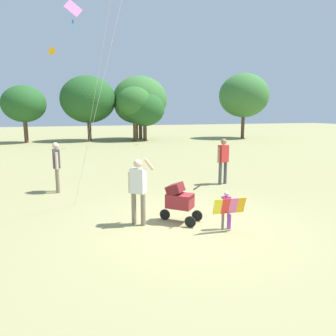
{
  "coord_description": "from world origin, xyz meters",
  "views": [
    {
      "loc": [
        -3.02,
        -6.87,
        2.77
      ],
      "look_at": [
        -0.33,
        1.02,
        1.3
      ],
      "focal_mm": 33.85,
      "sensor_mm": 36.0,
      "label": 1
    }
  ],
  "objects_px": {
    "person_adult_flyer": "(138,186)",
    "kite_orange_delta": "(76,19)",
    "child_with_butterfly_kite": "(227,207)",
    "person_sitting_far": "(56,163)",
    "person_red_shirt": "(223,158)",
    "stroller": "(179,199)"
  },
  "relations": [
    {
      "from": "person_red_shirt",
      "to": "person_sitting_far",
      "type": "bearing_deg",
      "value": 172.94
    },
    {
      "from": "stroller",
      "to": "person_red_shirt",
      "type": "relative_size",
      "value": 0.58
    },
    {
      "from": "kite_orange_delta",
      "to": "person_red_shirt",
      "type": "distance_m",
      "value": 8.18
    },
    {
      "from": "child_with_butterfly_kite",
      "to": "person_adult_flyer",
      "type": "height_order",
      "value": "person_adult_flyer"
    },
    {
      "from": "person_adult_flyer",
      "to": "stroller",
      "type": "distance_m",
      "value": 1.1
    },
    {
      "from": "person_adult_flyer",
      "to": "kite_orange_delta",
      "type": "height_order",
      "value": "kite_orange_delta"
    },
    {
      "from": "person_adult_flyer",
      "to": "person_sitting_far",
      "type": "relative_size",
      "value": 0.98
    },
    {
      "from": "person_adult_flyer",
      "to": "stroller",
      "type": "relative_size",
      "value": 1.67
    },
    {
      "from": "child_with_butterfly_kite",
      "to": "kite_orange_delta",
      "type": "distance_m",
      "value": 10.19
    },
    {
      "from": "stroller",
      "to": "person_red_shirt",
      "type": "bearing_deg",
      "value": 48.06
    },
    {
      "from": "child_with_butterfly_kite",
      "to": "person_sitting_far",
      "type": "bearing_deg",
      "value": 126.42
    },
    {
      "from": "child_with_butterfly_kite",
      "to": "stroller",
      "type": "bearing_deg",
      "value": 134.12
    },
    {
      "from": "person_adult_flyer",
      "to": "stroller",
      "type": "xyz_separation_m",
      "value": [
        1.02,
        -0.14,
        -0.39
      ]
    },
    {
      "from": "kite_orange_delta",
      "to": "stroller",
      "type": "bearing_deg",
      "value": -74.54
    },
    {
      "from": "person_adult_flyer",
      "to": "child_with_butterfly_kite",
      "type": "bearing_deg",
      "value": -28.76
    },
    {
      "from": "person_adult_flyer",
      "to": "person_red_shirt",
      "type": "height_order",
      "value": "person_red_shirt"
    },
    {
      "from": "stroller",
      "to": "kite_orange_delta",
      "type": "relative_size",
      "value": 0.14
    },
    {
      "from": "stroller",
      "to": "kite_orange_delta",
      "type": "xyz_separation_m",
      "value": [
        -1.91,
        6.9,
        5.91
      ]
    },
    {
      "from": "child_with_butterfly_kite",
      "to": "person_red_shirt",
      "type": "bearing_deg",
      "value": 62.56
    },
    {
      "from": "stroller",
      "to": "person_red_shirt",
      "type": "height_order",
      "value": "person_red_shirt"
    },
    {
      "from": "person_red_shirt",
      "to": "person_adult_flyer",
      "type": "bearing_deg",
      "value": -141.11
    },
    {
      "from": "kite_orange_delta",
      "to": "person_adult_flyer",
      "type": "bearing_deg",
      "value": -82.53
    }
  ]
}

